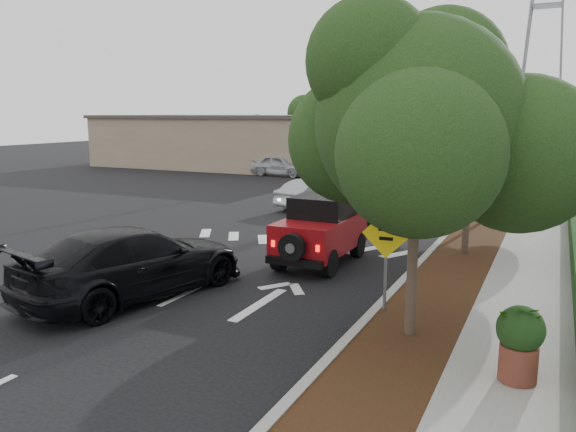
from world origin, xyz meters
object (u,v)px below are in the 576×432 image
Objects in this scene: black_suv_oncoming at (134,262)px; speed_hump_sign at (386,247)px; red_jeep at (323,229)px; silver_suv_ahead at (398,197)px.

speed_hump_sign is (5.81, 1.22, 0.71)m from black_suv_oncoming.
red_jeep is at bearing -107.24° from black_suv_oncoming.
speed_hump_sign reaches higher than black_suv_oncoming.
red_jeep reaches higher than black_suv_oncoming.
black_suv_oncoming is 5.98m from speed_hump_sign.
speed_hump_sign is at bearing -71.96° from silver_suv_ahead.
red_jeep is 8.43m from silver_suv_ahead.
red_jeep is 0.67× the size of black_suv_oncoming.
silver_suv_ahead is at bearing -88.78° from black_suv_oncoming.
black_suv_oncoming is 2.58× the size of speed_hump_sign.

